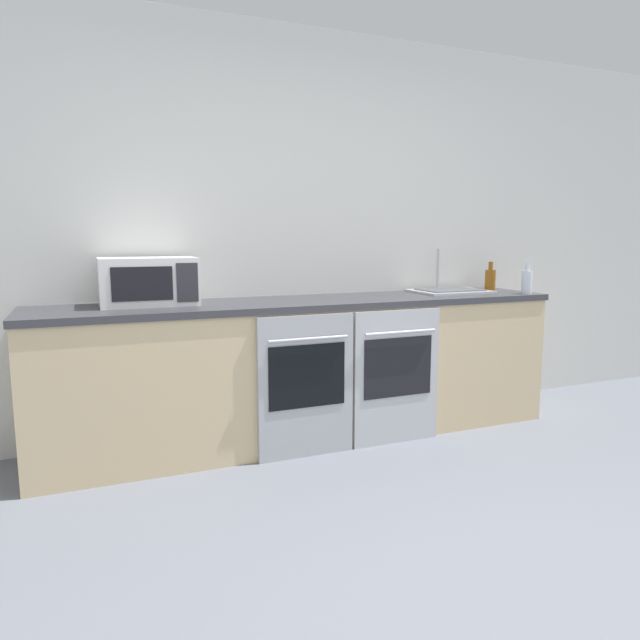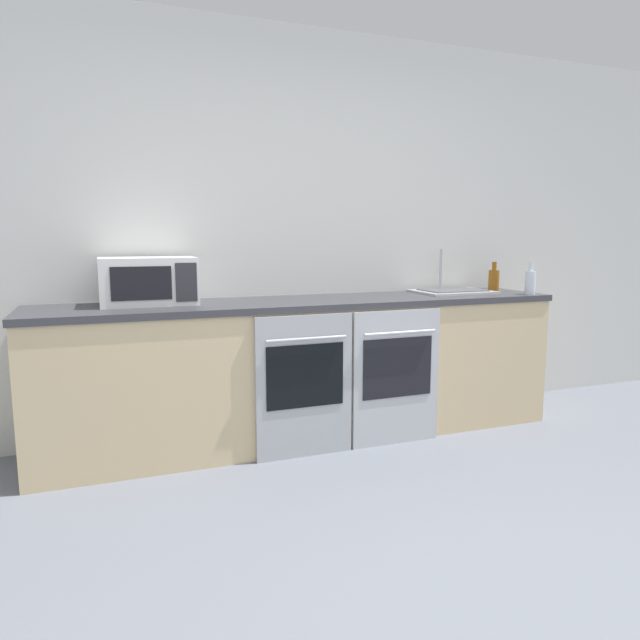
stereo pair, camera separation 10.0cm
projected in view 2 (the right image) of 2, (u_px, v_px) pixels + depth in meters
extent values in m
plane|color=slate|center=(504.00, 623.00, 1.89)|extent=(16.00, 16.00, 0.00)
cube|color=silver|center=(291.00, 232.00, 3.78)|extent=(10.00, 0.06, 2.60)
cube|color=#D1B789|center=(308.00, 372.00, 3.61)|extent=(3.25, 0.60, 0.84)
cube|color=#38383D|center=(308.00, 303.00, 3.54)|extent=(3.27, 0.62, 0.04)
cube|color=#A8AAAF|center=(304.00, 387.00, 3.27)|extent=(0.58, 0.03, 0.83)
cube|color=black|center=(305.00, 376.00, 3.24)|extent=(0.46, 0.01, 0.37)
cylinder|color=#A8AAAF|center=(307.00, 339.00, 3.19)|extent=(0.47, 0.02, 0.02)
cube|color=#B7BABF|center=(396.00, 378.00, 3.48)|extent=(0.58, 0.03, 0.83)
cube|color=black|center=(398.00, 368.00, 3.45)|extent=(0.46, 0.01, 0.37)
cylinder|color=#B7BABF|center=(400.00, 333.00, 3.40)|extent=(0.47, 0.02, 0.02)
cube|color=silver|center=(148.00, 281.00, 3.27)|extent=(0.53, 0.33, 0.27)
cube|color=black|center=(142.00, 283.00, 3.10)|extent=(0.32, 0.01, 0.18)
cube|color=#2D2D33|center=(186.00, 282.00, 3.18)|extent=(0.12, 0.01, 0.22)
cylinder|color=silver|center=(530.00, 283.00, 3.85)|extent=(0.07, 0.07, 0.16)
cylinder|color=silver|center=(531.00, 267.00, 3.84)|extent=(0.03, 0.03, 0.06)
cylinder|color=#8C5114|center=(494.00, 281.00, 4.07)|extent=(0.08, 0.08, 0.15)
cylinder|color=#8C5114|center=(494.00, 266.00, 4.06)|extent=(0.03, 0.03, 0.06)
cube|color=#B7BABF|center=(452.00, 292.00, 3.98)|extent=(0.52, 0.39, 0.01)
cube|color=#4C4F54|center=(453.00, 290.00, 3.98)|extent=(0.41, 0.28, 0.01)
cylinder|color=#B7BABF|center=(441.00, 269.00, 4.11)|extent=(0.02, 0.02, 0.29)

